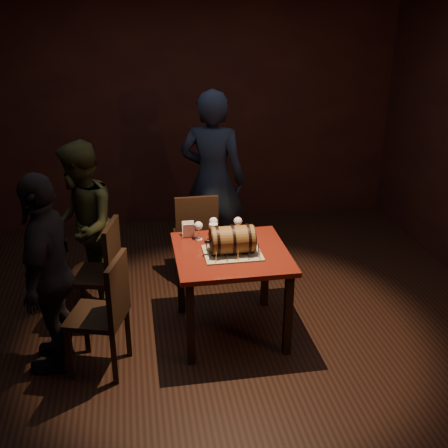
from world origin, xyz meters
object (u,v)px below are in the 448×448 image
object	(u,v)px
wine_glass_mid	(214,222)
person_back	(213,180)
pub_table	(231,264)
chair_left_rear	(102,268)
chair_left_front	(106,309)
wine_glass_left	(198,227)
wine_glass_right	(238,222)
barrel_cake	(232,240)
person_left_front	(48,273)
person_left_rear	(82,227)
pint_of_ale	(213,233)
chair_back	(196,233)

from	to	relation	value
wine_glass_mid	person_back	bearing A→B (deg)	81.78
pub_table	chair_left_rear	bearing A→B (deg)	162.57
pub_table	chair_left_front	distance (m)	1.05
wine_glass_left	wine_glass_mid	world-z (taller)	same
wine_glass_left	person_back	world-z (taller)	person_back
wine_glass_right	barrel_cake	bearing A→B (deg)	-107.57
person_left_front	chair_left_front	bearing A→B (deg)	77.32
chair_left_front	person_left_rear	world-z (taller)	person_left_rear
pint_of_ale	chair_left_rear	bearing A→B (deg)	174.06
pub_table	wine_glass_right	bearing A→B (deg)	70.09
wine_glass_mid	wine_glass_left	bearing A→B (deg)	-153.11
person_back	wine_glass_mid	bearing A→B (deg)	104.41
wine_glass_right	person_back	distance (m)	1.03
barrel_cake	wine_glass_mid	bearing A→B (deg)	103.43
barrel_cake	wine_glass_mid	distance (m)	0.39
wine_glass_mid	chair_left_rear	size ratio (longest dim) A/B	0.17
chair_left_rear	person_back	bearing A→B (deg)	42.73
wine_glass_right	person_left_front	world-z (taller)	person_left_front
wine_glass_right	person_left_rear	size ratio (longest dim) A/B	0.11
pint_of_ale	chair_back	xyz separation A→B (m)	(-0.07, 0.68, -0.30)
person_left_rear	person_left_front	xyz separation A→B (m)	(-0.19, -0.87, 0.01)
wine_glass_left	person_back	xyz separation A→B (m)	(0.28, 1.07, 0.04)
pub_table	wine_glass_left	xyz separation A→B (m)	(-0.23, 0.27, 0.23)
person_left_rear	person_left_front	size ratio (longest dim) A/B	0.98
wine_glass_mid	person_left_rear	xyz separation A→B (m)	(-1.11, 0.35, -0.11)
wine_glass_left	chair_back	bearing A→B (deg)	85.42
pub_table	pint_of_ale	size ratio (longest dim) A/B	6.00
barrel_cake	wine_glass_mid	xyz separation A→B (m)	(-0.09, 0.38, -0.00)
wine_glass_mid	person_left_front	bearing A→B (deg)	-158.18
wine_glass_left	chair_back	distance (m)	0.73
person_back	pub_table	bearing A→B (deg)	110.36
pint_of_ale	barrel_cake	bearing A→B (deg)	-68.19
chair_left_front	wine_glass_right	bearing A→B (deg)	30.47
barrel_cake	person_left_front	xyz separation A→B (m)	(-1.39, -0.14, -0.10)
chair_left_front	person_back	distance (m)	2.01
pub_table	chair_left_front	xyz separation A→B (m)	(-0.99, -0.34, -0.12)
person_back	person_left_rear	size ratio (longest dim) A/B	1.20
pint_of_ale	person_left_front	xyz separation A→B (m)	(-1.28, -0.41, -0.05)
chair_back	person_left_rear	world-z (taller)	person_left_rear
chair_left_rear	wine_glass_mid	bearing A→B (deg)	0.78
pint_of_ale	chair_left_front	xyz separation A→B (m)	(-0.88, -0.57, -0.30)
pub_table	pint_of_ale	distance (m)	0.31
pub_table	person_left_rear	xyz separation A→B (m)	(-1.20, 0.68, 0.12)
wine_glass_mid	barrel_cake	bearing A→B (deg)	-76.57
pub_table	chair_left_front	bearing A→B (deg)	-161.20
wine_glass_left	wine_glass_mid	bearing A→B (deg)	26.89
person_left_front	chair_back	bearing A→B (deg)	140.56
person_back	person_left_front	size ratio (longest dim) A/B	1.18
wine_glass_left	wine_glass_mid	distance (m)	0.15
barrel_cake	pint_of_ale	size ratio (longest dim) A/B	2.65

